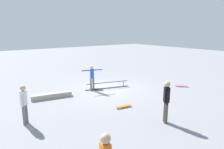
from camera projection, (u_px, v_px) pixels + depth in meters
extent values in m
plane|color=gray|center=(106.00, 89.00, 13.04)|extent=(60.00, 60.00, 0.00)
cube|color=black|center=(107.00, 88.00, 13.18)|extent=(2.90, 1.05, 0.01)
cylinder|color=#47474C|center=(123.00, 84.00, 13.52)|extent=(0.04, 0.04, 0.38)
cylinder|color=#47474C|center=(91.00, 87.00, 12.77)|extent=(0.04, 0.04, 0.38)
cylinder|color=#47474C|center=(107.00, 82.00, 13.10)|extent=(2.69, 0.82, 0.05)
cube|color=#B2A893|center=(52.00, 96.00, 11.29)|extent=(2.22, 0.76, 0.27)
cylinder|color=slate|center=(91.00, 84.00, 12.60)|extent=(0.15, 0.15, 0.80)
cylinder|color=slate|center=(93.00, 84.00, 12.65)|extent=(0.15, 0.15, 0.80)
cube|color=#2D51B7|center=(92.00, 74.00, 12.47)|extent=(0.25, 0.24, 0.57)
sphere|color=tan|center=(92.00, 67.00, 12.39)|extent=(0.22, 0.22, 0.22)
cylinder|color=#2D51B7|center=(86.00, 70.00, 12.31)|extent=(0.53, 0.23, 0.07)
cylinder|color=#2D51B7|center=(98.00, 70.00, 12.55)|extent=(0.53, 0.23, 0.07)
cube|color=black|center=(96.00, 89.00, 12.76)|extent=(0.72, 0.69, 0.02)
cylinder|color=white|center=(92.00, 90.00, 12.69)|extent=(0.06, 0.06, 0.05)
cylinder|color=white|center=(93.00, 89.00, 12.91)|extent=(0.06, 0.06, 0.05)
cylinder|color=white|center=(100.00, 90.00, 12.63)|extent=(0.06, 0.06, 0.05)
cylinder|color=white|center=(101.00, 89.00, 12.85)|extent=(0.06, 0.06, 0.05)
cylinder|color=slate|center=(26.00, 114.00, 8.20)|extent=(0.17, 0.17, 0.82)
cylinder|color=slate|center=(24.00, 115.00, 8.04)|extent=(0.17, 0.17, 0.82)
cube|color=white|center=(24.00, 98.00, 7.97)|extent=(0.28, 0.28, 0.58)
sphere|color=tan|center=(23.00, 88.00, 7.88)|extent=(0.22, 0.22, 0.22)
cylinder|color=white|center=(26.00, 98.00, 8.12)|extent=(0.11, 0.11, 0.54)
cylinder|color=white|center=(21.00, 100.00, 7.84)|extent=(0.11, 0.11, 0.54)
sphere|color=tan|center=(105.00, 139.00, 4.16)|extent=(0.23, 0.23, 0.23)
cylinder|color=brown|center=(165.00, 112.00, 8.32)|extent=(0.18, 0.18, 0.88)
cylinder|color=brown|center=(166.00, 113.00, 8.15)|extent=(0.18, 0.18, 0.88)
cube|color=black|center=(167.00, 95.00, 8.08)|extent=(0.30, 0.30, 0.62)
sphere|color=tan|center=(167.00, 84.00, 7.98)|extent=(0.24, 0.24, 0.24)
cylinder|color=black|center=(165.00, 95.00, 8.24)|extent=(0.11, 0.11, 0.59)
cylinder|color=black|center=(168.00, 97.00, 7.94)|extent=(0.11, 0.11, 0.59)
cube|color=#E05993|center=(181.00, 86.00, 13.52)|extent=(0.69, 0.72, 0.02)
cylinder|color=white|center=(177.00, 87.00, 13.47)|extent=(0.06, 0.06, 0.05)
cylinder|color=white|center=(177.00, 86.00, 13.69)|extent=(0.06, 0.06, 0.05)
cylinder|color=white|center=(186.00, 87.00, 13.37)|extent=(0.06, 0.06, 0.05)
cylinder|color=white|center=(185.00, 86.00, 13.59)|extent=(0.06, 0.06, 0.05)
cube|color=orange|center=(124.00, 106.00, 9.91)|extent=(0.82, 0.32, 0.02)
cylinder|color=white|center=(120.00, 109.00, 9.70)|extent=(0.06, 0.04, 0.05)
cylinder|color=white|center=(117.00, 107.00, 9.90)|extent=(0.06, 0.04, 0.05)
cylinder|color=white|center=(129.00, 107.00, 9.95)|extent=(0.06, 0.04, 0.05)
cylinder|color=white|center=(127.00, 105.00, 10.15)|extent=(0.06, 0.04, 0.05)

